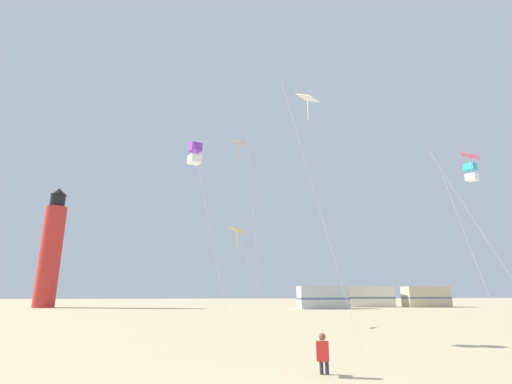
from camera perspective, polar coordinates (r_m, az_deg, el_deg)
kite_flyer_standing at (r=11.75m, az=10.19°, el=-23.07°), size 0.45×0.56×1.16m
kite_diamond_white at (r=18.86m, az=8.01°, el=12.73°), size 2.92×2.14×11.77m
kite_diamond_rainbow at (r=22.82m, az=30.01°, el=3.98°), size 3.25×3.25×9.51m
kite_diamond_gold at (r=26.78m, az=-2.79°, el=-6.31°), size 3.17×3.17×6.71m
kite_box_violet at (r=20.73m, az=-9.32°, el=5.76°), size 2.57×2.57×10.14m
kite_box_cyan at (r=27.67m, az=30.01°, el=2.60°), size 1.97×2.24×10.25m
kite_diamond_orange at (r=30.23m, az=-2.38°, el=6.27°), size 2.44×2.44×14.15m
lighthouse_distant at (r=60.64m, az=-28.85°, el=-7.72°), size 2.80×2.80×16.80m
rv_van_silver at (r=50.67m, az=10.21°, el=-15.58°), size 6.61×2.85×2.80m
rv_van_cream at (r=57.36m, az=17.03°, el=-15.06°), size 6.61×2.86×2.80m
rv_van_tan at (r=59.95m, az=24.56°, el=-14.36°), size 6.60×2.81×2.80m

